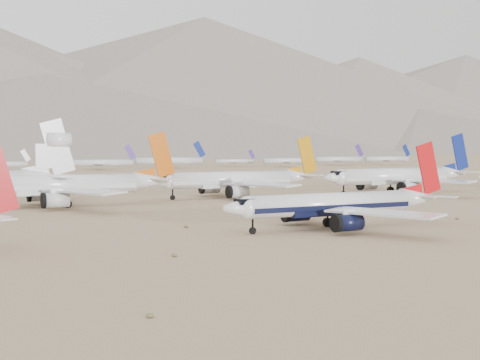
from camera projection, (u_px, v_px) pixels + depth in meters
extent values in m
plane|color=#86694E|center=(366.00, 227.00, 124.74)|extent=(7000.00, 7000.00, 0.00)
cylinder|color=silver|center=(330.00, 204.00, 121.89)|extent=(34.01, 4.02, 4.02)
cube|color=black|center=(330.00, 206.00, 121.92)|extent=(33.33, 4.08, 0.90)
sphere|color=silver|center=(247.00, 208.00, 114.23)|extent=(4.02, 4.02, 4.02)
cube|color=black|center=(244.00, 201.00, 113.90)|extent=(2.81, 2.61, 1.01)
cone|color=silver|center=(419.00, 198.00, 131.35)|extent=(8.50, 4.02, 4.02)
cube|color=silver|center=(383.00, 213.00, 112.48)|extent=(13.14, 20.70, 0.63)
cube|color=silver|center=(439.00, 197.00, 128.59)|extent=(5.40, 7.06, 0.24)
cylinder|color=black|center=(349.00, 223.00, 113.72)|extent=(4.72, 2.89, 2.89)
cube|color=silver|center=(307.00, 202.00, 133.75)|extent=(13.14, 20.70, 0.63)
cube|color=silver|center=(412.00, 194.00, 135.56)|extent=(5.40, 7.06, 0.24)
cylinder|color=black|center=(297.00, 214.00, 128.62)|extent=(4.72, 2.89, 2.89)
cube|color=red|center=(428.00, 168.00, 132.11)|extent=(6.45, 0.32, 10.62)
cylinder|color=black|center=(253.00, 231.00, 114.89)|extent=(1.21, 0.50, 1.21)
cylinder|color=black|center=(345.00, 226.00, 120.22)|extent=(1.69, 1.01, 1.69)
cylinder|color=black|center=(328.00, 222.00, 125.24)|extent=(1.69, 1.01, 1.69)
cylinder|color=silver|center=(394.00, 176.00, 209.17)|extent=(40.51, 4.91, 4.91)
cube|color=silver|center=(393.00, 178.00, 209.21)|extent=(39.70, 4.98, 1.10)
sphere|color=silver|center=(340.00, 177.00, 200.05)|extent=(4.91, 4.91, 4.91)
cube|color=black|center=(338.00, 173.00, 199.64)|extent=(3.44, 3.19, 1.23)
cone|color=silver|center=(453.00, 173.00, 220.44)|extent=(10.13, 4.91, 4.91)
cube|color=silver|center=(433.00, 181.00, 197.91)|extent=(15.65, 24.66, 0.76)
cube|color=silver|center=(468.00, 172.00, 217.13)|extent=(6.43, 8.41, 0.29)
cylinder|color=silver|center=(409.00, 188.00, 199.39)|extent=(5.63, 3.54, 3.54)
cube|color=silver|center=(373.00, 177.00, 223.35)|extent=(15.65, 24.66, 0.76)
cube|color=silver|center=(447.00, 171.00, 225.46)|extent=(6.43, 8.41, 0.29)
cylinder|color=silver|center=(368.00, 184.00, 217.25)|extent=(5.63, 3.54, 3.54)
cube|color=navy|center=(460.00, 152.00, 221.34)|extent=(7.68, 0.39, 12.65)
cylinder|color=black|center=(343.00, 194.00, 200.86)|extent=(1.47, 0.61, 1.47)
cylinder|color=black|center=(405.00, 191.00, 207.11)|extent=(2.06, 1.23, 2.06)
cylinder|color=black|center=(390.00, 190.00, 213.24)|extent=(2.06, 1.23, 2.06)
cylinder|color=silver|center=(230.00, 179.00, 193.97)|extent=(38.24, 4.65, 4.65)
cube|color=silver|center=(230.00, 181.00, 194.00)|extent=(37.48, 4.72, 1.05)
sphere|color=silver|center=(169.00, 181.00, 185.36)|extent=(4.65, 4.65, 4.65)
cube|color=black|center=(166.00, 177.00, 184.98)|extent=(3.25, 3.02, 1.16)
cone|color=silver|center=(300.00, 177.00, 204.61)|extent=(9.56, 4.65, 4.65)
cube|color=silver|center=(262.00, 184.00, 183.34)|extent=(14.77, 23.27, 0.72)
cube|color=silver|center=(313.00, 175.00, 201.48)|extent=(6.07, 7.94, 0.28)
cylinder|color=silver|center=(239.00, 192.00, 184.74)|extent=(5.31, 3.35, 3.35)
cube|color=silver|center=(220.00, 180.00, 207.36)|extent=(14.77, 23.27, 0.72)
cube|color=silver|center=(297.00, 174.00, 209.35)|extent=(6.07, 7.94, 0.28)
cylinder|color=silver|center=(210.00, 188.00, 201.60)|extent=(5.31, 3.35, 3.35)
cube|color=#C27E0C|center=(307.00, 155.00, 205.46)|extent=(7.25, 0.37, 11.94)
cylinder|color=black|center=(173.00, 198.00, 186.12)|extent=(1.39, 0.58, 1.39)
cylinder|color=black|center=(240.00, 195.00, 192.02)|extent=(1.95, 1.16, 1.95)
cylinder|color=black|center=(230.00, 194.00, 197.82)|extent=(1.95, 1.16, 1.95)
cylinder|color=silver|center=(57.00, 185.00, 164.89)|extent=(39.67, 4.85, 4.85)
cube|color=silver|center=(57.00, 187.00, 164.92)|extent=(38.88, 4.92, 1.09)
cone|color=silver|center=(152.00, 181.00, 175.92)|extent=(9.92, 4.85, 4.85)
cube|color=silver|center=(83.00, 191.00, 153.84)|extent=(15.32, 24.15, 0.75)
cube|color=silver|center=(165.00, 179.00, 172.67)|extent=(6.30, 8.23, 0.29)
cylinder|color=silver|center=(57.00, 200.00, 155.29)|extent=(5.51, 3.49, 3.49)
cube|color=silver|center=(58.00, 185.00, 178.78)|extent=(15.32, 24.15, 0.75)
cube|color=silver|center=(153.00, 178.00, 180.84)|extent=(6.30, 8.23, 0.29)
cylinder|color=silver|center=(41.00, 194.00, 172.81)|extent=(5.51, 3.49, 3.49)
cube|color=#C04E04|center=(161.00, 155.00, 176.80)|extent=(7.52, 0.39, 12.39)
cylinder|color=black|center=(67.00, 204.00, 162.84)|extent=(2.04, 1.21, 2.04)
cylinder|color=black|center=(61.00, 202.00, 168.89)|extent=(2.04, 1.21, 2.04)
cone|color=silver|center=(45.00, 179.00, 167.11)|extent=(11.64, 5.58, 5.58)
cube|color=silver|center=(58.00, 177.00, 163.31)|extent=(7.39, 9.67, 0.33)
cube|color=silver|center=(50.00, 175.00, 172.87)|extent=(7.39, 9.67, 0.33)
cube|color=silver|center=(58.00, 147.00, 168.15)|extent=(8.83, 0.45, 14.55)
cylinder|color=silver|center=(59.00, 140.00, 168.20)|extent=(5.82, 3.61, 3.61)
cube|color=silver|center=(25.00, 155.00, 399.66)|extent=(6.28, 0.31, 7.91)
cube|color=silver|center=(1.00, 166.00, 386.00)|extent=(8.31, 14.51, 0.31)
cylinder|color=silver|center=(101.00, 163.00, 412.35)|extent=(39.88, 3.94, 3.94)
cube|color=#422881|center=(130.00, 152.00, 420.46)|extent=(7.94, 0.39, 10.00)
cube|color=silver|center=(105.00, 164.00, 403.18)|extent=(10.51, 18.36, 0.39)
cube|color=silver|center=(97.00, 163.00, 421.58)|extent=(10.51, 18.36, 0.39)
cylinder|color=silver|center=(169.00, 161.00, 447.56)|extent=(46.58, 4.60, 4.60)
cube|color=navy|center=(199.00, 149.00, 457.04)|extent=(9.28, 0.46, 11.68)
cube|color=silver|center=(176.00, 162.00, 436.86)|extent=(12.27, 21.44, 0.46)
cube|color=silver|center=(163.00, 162.00, 458.35)|extent=(12.27, 21.44, 0.46)
cylinder|color=silver|center=(235.00, 161.00, 473.98)|extent=(29.32, 2.90, 2.90)
cube|color=#422881|center=(252.00, 154.00, 479.94)|extent=(5.84, 0.29, 7.36)
cube|color=silver|center=(239.00, 162.00, 467.24)|extent=(7.73, 13.50, 0.29)
cube|color=silver|center=(230.00, 162.00, 480.76)|extent=(7.73, 13.50, 0.29)
cylinder|color=silver|center=(288.00, 161.00, 467.85)|extent=(38.14, 3.77, 3.77)
cube|color=silver|center=(310.00, 152.00, 475.61)|extent=(7.60, 0.38, 9.57)
cube|color=silver|center=(295.00, 162.00, 459.08)|extent=(10.05, 17.56, 0.38)
cube|color=silver|center=(281.00, 161.00, 476.68)|extent=(10.05, 17.56, 0.38)
cylinder|color=silver|center=(339.00, 159.00, 506.77)|extent=(40.78, 4.03, 4.03)
cube|color=#422881|center=(359.00, 150.00, 515.07)|extent=(8.12, 0.40, 10.23)
cube|color=silver|center=(347.00, 161.00, 497.40)|extent=(10.74, 18.77, 0.40)
cube|color=silver|center=(331.00, 160.00, 516.21)|extent=(10.74, 18.77, 0.40)
cylinder|color=silver|center=(387.00, 159.00, 521.64)|extent=(40.53, 4.01, 4.01)
cube|color=navy|center=(406.00, 150.00, 529.88)|extent=(8.07, 0.40, 10.17)
cube|color=silver|center=(396.00, 160.00, 512.33)|extent=(10.68, 18.66, 0.40)
cube|color=silver|center=(379.00, 160.00, 531.02)|extent=(10.68, 18.66, 0.40)
cone|color=slate|center=(37.00, 99.00, 1527.54)|extent=(1824.00, 1824.00, 240.00)
cone|color=slate|center=(205.00, 84.00, 1909.59)|extent=(2356.00, 2356.00, 380.00)
cone|color=slate|center=(359.00, 104.00, 2083.79)|extent=(1682.00, 1682.00, 290.00)
cone|color=slate|center=(465.00, 102.00, 2486.26)|extent=(2380.00, 2380.00, 350.00)
cone|color=slate|center=(47.00, 114.00, 1168.97)|extent=(1260.00, 1260.00, 140.00)
cone|color=slate|center=(420.00, 130.00, 1553.04)|extent=(900.00, 900.00, 100.00)
ellipsoid|color=brown|center=(150.00, 315.00, 59.30)|extent=(0.70, 0.70, 0.39)
ellipsoid|color=brown|center=(174.00, 255.00, 91.58)|extent=(0.84, 0.84, 0.46)
ellipsoid|color=brown|center=(186.00, 226.00, 123.86)|extent=(0.98, 0.98, 0.54)
ellipsoid|color=brown|center=(457.00, 218.00, 137.15)|extent=(0.84, 0.84, 0.46)
ellipsoid|color=brown|center=(412.00, 204.00, 169.43)|extent=(0.98, 0.98, 0.54)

